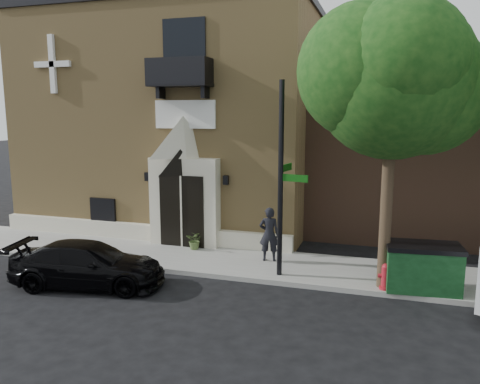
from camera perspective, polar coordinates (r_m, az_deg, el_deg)
The scene contains 10 objects.
ground at distance 14.81m, azimuth -7.39°, elevation -10.00°, with size 120.00×120.00×0.00m, color black.
sidewalk at distance 15.75m, azimuth -1.75°, elevation -8.43°, with size 42.00×3.00×0.15m, color gray.
church at distance 22.43m, azimuth -6.16°, elevation 8.77°, with size 12.20×11.01×9.30m.
street_tree_left at distance 13.03m, azimuth 18.29°, elevation 13.16°, with size 4.97×4.38×7.77m.
black_sedan at distance 14.32m, azimuth -18.02°, elevation -8.39°, with size 1.79×4.41×1.28m, color black.
street_sign at distance 13.65m, azimuth 5.08°, elevation 1.50°, with size 0.90×0.99×5.73m.
fire_hydrant at distance 13.66m, azimuth 17.34°, elevation -9.82°, with size 0.42×0.33×0.73m.
dumpster at distance 13.86m, azimuth 21.35°, elevation -8.49°, with size 2.06×1.30×1.29m.
planter at distance 16.79m, azimuth -5.50°, elevation -5.87°, with size 0.59×0.51×0.66m, color #4F6732.
pedestrian_near at distance 15.35m, azimuth 3.57°, elevation -5.15°, with size 0.65×0.43×1.79m, color black.
Camera 1 is at (5.88, -12.65, 4.96)m, focal length 35.00 mm.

